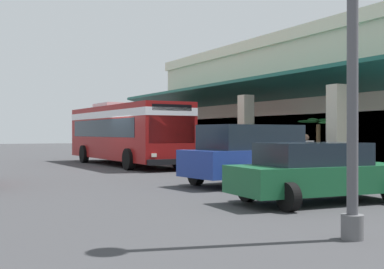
{
  "coord_description": "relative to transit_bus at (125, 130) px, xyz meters",
  "views": [
    {
      "loc": [
        22.88,
        -8.79,
        1.71
      ],
      "look_at": [
        -0.67,
        3.79,
        1.62
      ],
      "focal_mm": 47.93,
      "sensor_mm": 36.0,
      "label": 1
    }
  ],
  "objects": [
    {
      "name": "ground",
      "position": [
        2.79,
        7.13,
        -1.85
      ],
      "size": [
        120.0,
        120.0,
        0.0
      ],
      "primitive_type": "plane",
      "color": "#38383A"
    },
    {
      "name": "pedestrian",
      "position": [
        11.69,
        2.35,
        -0.92
      ],
      "size": [
        0.38,
        0.67,
        1.66
      ],
      "color": "#726651",
      "rests_on": "ground"
    },
    {
      "name": "transit_bus",
      "position": [
        0.0,
        0.0,
        0.0
      ],
      "size": [
        11.26,
        2.98,
        3.34
      ],
      "color": "maroon",
      "rests_on": "ground"
    },
    {
      "name": "plaza_building",
      "position": [
        3.31,
        12.3,
        1.58
      ],
      "size": [
        23.45,
        15.19,
        6.85
      ],
      "color": "beige",
      "rests_on": "ground"
    },
    {
      "name": "parked_suv_blue",
      "position": [
        11.78,
        0.02,
        -0.84
      ],
      "size": [
        3.06,
        4.99,
        1.97
      ],
      "color": "navy",
      "rests_on": "ground"
    },
    {
      "name": "parked_sedan_green",
      "position": [
        16.12,
        -1.09,
        -1.1
      ],
      "size": [
        2.68,
        4.53,
        1.47
      ],
      "color": "#195933",
      "rests_on": "ground"
    },
    {
      "name": "potted_palm",
      "position": [
        10.16,
        4.31,
        -1.32
      ],
      "size": [
        2.0,
        1.9,
        2.32
      ],
      "color": "gray",
      "rests_on": "ground"
    },
    {
      "name": "curb_strip",
      "position": [
        3.31,
        2.68,
        -1.79
      ],
      "size": [
        27.78,
        0.5,
        0.12
      ],
      "primitive_type": "cube",
      "color": "#9E998E",
      "rests_on": "ground"
    }
  ]
}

